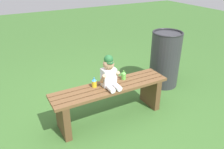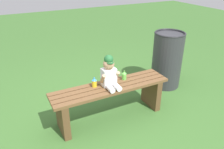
% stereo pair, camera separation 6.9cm
% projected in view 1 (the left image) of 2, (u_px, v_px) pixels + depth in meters
% --- Properties ---
extents(ground_plane, '(16.00, 16.00, 0.00)m').
position_uv_depth(ground_plane, '(111.00, 117.00, 2.96)').
color(ground_plane, '#3D6B2D').
extents(park_bench, '(1.51, 0.36, 0.48)m').
position_uv_depth(park_bench, '(111.00, 97.00, 2.82)').
color(park_bench, brown).
rests_on(park_bench, ground_plane).
extents(child_figure, '(0.23, 0.27, 0.40)m').
position_uv_depth(child_figure, '(109.00, 73.00, 2.67)').
color(child_figure, white).
rests_on(child_figure, park_bench).
extents(sippy_cup_left, '(0.06, 0.06, 0.12)m').
position_uv_depth(sippy_cup_left, '(94.00, 83.00, 2.70)').
color(sippy_cup_left, yellow).
rests_on(sippy_cup_left, park_bench).
extents(sippy_cup_right, '(0.06, 0.06, 0.12)m').
position_uv_depth(sippy_cup_right, '(124.00, 75.00, 2.89)').
color(sippy_cup_right, '#66CC4C').
rests_on(sippy_cup_right, park_bench).
extents(trash_bin, '(0.48, 0.48, 0.91)m').
position_uv_depth(trash_bin, '(165.00, 59.00, 3.59)').
color(trash_bin, '#333338').
rests_on(trash_bin, ground_plane).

